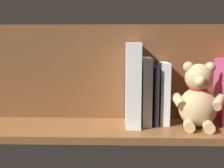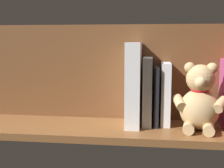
{
  "view_description": "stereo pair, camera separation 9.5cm",
  "coord_description": "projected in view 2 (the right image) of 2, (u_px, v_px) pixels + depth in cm",
  "views": [
    {
      "loc": [
        -2.65,
        94.53,
        26.87
      ],
      "look_at": [
        0.0,
        0.0,
        13.44
      ],
      "focal_mm": 48.76,
      "sensor_mm": 36.0,
      "label": 1
    },
    {
      "loc": [
        -12.16,
        93.79,
        26.87
      ],
      "look_at": [
        0.0,
        0.0,
        13.44
      ],
      "focal_mm": 48.76,
      "sensor_mm": 36.0,
      "label": 2
    }
  ],
  "objects": [
    {
      "name": "ground_plane",
      "position": [
        112.0,
        129.0,
        0.98
      ],
      "size": [
        109.79,
        24.95,
        2.2
      ],
      "primitive_type": "cube",
      "color": "brown"
    },
    {
      "name": "teddy_bear",
      "position": [
        200.0,
        101.0,
        0.92
      ],
      "size": [
        16.47,
        14.32,
        20.52
      ],
      "rotation": [
        0.0,
        0.0,
        -0.15
      ],
      "color": "tan",
      "rests_on": "ground_plane"
    },
    {
      "name": "book_5",
      "position": [
        165.0,
        94.0,
        0.98
      ],
      "size": [
        2.95,
        10.11,
        19.95
      ],
      "primitive_type": "cube",
      "color": "silver",
      "rests_on": "ground_plane"
    },
    {
      "name": "shelf_back_panel",
      "position": [
        116.0,
        72.0,
        1.05
      ],
      "size": [
        109.79,
        1.5,
        32.39
      ],
      "primitive_type": "cube",
      "color": "brown",
      "rests_on": "ground_plane"
    },
    {
      "name": "dictionary_thick_white",
      "position": [
        133.0,
        84.0,
        0.96
      ],
      "size": [
        4.57,
        14.42,
        26.45
      ],
      "primitive_type": "cube",
      "color": "white",
      "rests_on": "ground_plane"
    },
    {
      "name": "book_6",
      "position": [
        156.0,
        96.0,
        0.98
      ],
      "size": [
        1.47,
        11.19,
        18.71
      ],
      "primitive_type": "cube",
      "color": "black",
      "rests_on": "ground_plane"
    },
    {
      "name": "book_7",
      "position": [
        147.0,
        91.0,
        0.98
      ],
      "size": [
        2.9,
        11.86,
        21.64
      ],
      "primitive_type": "cube",
      "color": "silver",
      "rests_on": "ground_plane"
    }
  ]
}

